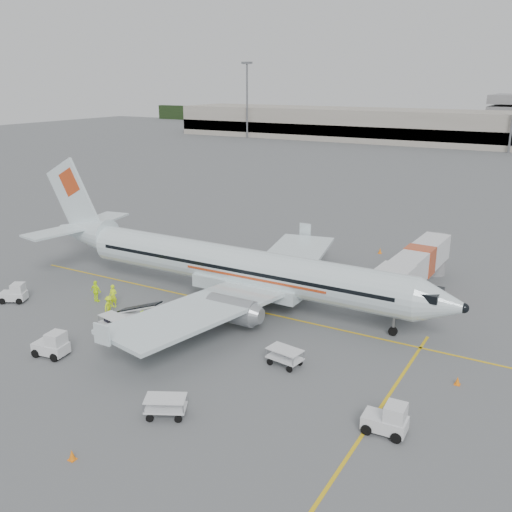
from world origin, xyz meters
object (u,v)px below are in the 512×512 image
(jet_bridge, at_px, (418,270))
(aircraft, at_px, (240,241))
(tug_fore, at_px, (385,418))
(tug_aft, at_px, (13,293))
(tug_mid, at_px, (50,344))
(belt_loader, at_px, (141,308))

(jet_bridge, bearing_deg, aircraft, -139.49)
(tug_fore, height_order, tug_aft, tug_fore)
(jet_bridge, xyz_separation_m, tug_aft, (-27.95, -18.46, -1.22))
(tug_mid, xyz_separation_m, tug_aft, (-10.22, 5.06, -0.07))
(jet_bridge, distance_m, tug_mid, 29.48)
(jet_bridge, relative_size, tug_fore, 6.84)
(aircraft, xyz_separation_m, tug_aft, (-16.13, -9.13, -4.37))
(aircraft, distance_m, tug_mid, 15.96)
(tug_fore, xyz_separation_m, tug_aft, (-31.84, 2.43, -0.08))
(aircraft, bearing_deg, belt_loader, -119.48)
(tug_fore, bearing_deg, aircraft, 141.11)
(aircraft, height_order, tug_fore, aircraft)
(jet_bridge, distance_m, belt_loader, 23.04)
(tug_mid, bearing_deg, tug_fore, -1.08)
(tug_aft, bearing_deg, aircraft, 1.11)
(belt_loader, bearing_deg, jet_bridge, 47.59)
(aircraft, xyz_separation_m, tug_mid, (-5.91, -14.19, -4.29))
(aircraft, relative_size, tug_mid, 16.86)
(tug_aft, bearing_deg, tug_fore, -32.77)
(jet_bridge, xyz_separation_m, belt_loader, (-15.93, -16.63, -0.75))
(tug_mid, bearing_deg, jet_bridge, 44.98)
(aircraft, distance_m, tug_aft, 19.04)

